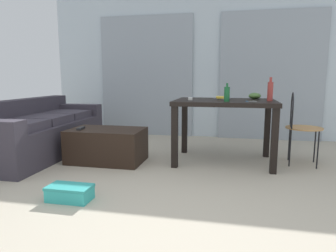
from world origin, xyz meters
name	(u,v)px	position (x,y,z in m)	size (l,w,h in m)	color
ground_plane	(188,172)	(0.00, 1.30, 0.00)	(8.17, 8.17, 0.00)	#B2A893
wall_back	(207,64)	(0.00, 3.41, 1.25)	(5.45, 0.10, 2.50)	silver
curtains	(206,76)	(0.00, 3.32, 1.03)	(3.73, 0.03, 2.07)	#99A3AD
couch	(39,132)	(-2.04, 1.63, 0.30)	(0.85, 2.05, 0.73)	#38333D
coffee_table	(107,145)	(-1.02, 1.50, 0.20)	(0.88, 0.55, 0.40)	black
craft_table	(225,109)	(0.36, 1.79, 0.64)	(1.17, 0.81, 0.75)	black
wire_chair	(298,121)	(1.21, 1.88, 0.52)	(0.41, 0.43, 0.85)	#B7844C
bottle_near	(270,91)	(0.87, 1.77, 0.86)	(0.06, 0.06, 0.27)	#99332D
bottle_far	(227,94)	(0.39, 1.57, 0.84)	(0.06, 0.06, 0.20)	#195B2D
bowl	(255,96)	(0.72, 2.05, 0.79)	(0.15, 0.15, 0.08)	#477033
book_stack	(222,98)	(0.33, 1.90, 0.77)	(0.21, 0.24, 0.03)	#4C4C51
tv_remote_on_table	(190,99)	(-0.04, 1.77, 0.76)	(0.05, 0.18, 0.02)	#B7B7B2
scissors	(250,101)	(0.64, 1.61, 0.75)	(0.12, 0.06, 0.00)	#9EA0A5
tv_remote_primary	(81,128)	(-1.31, 1.42, 0.41)	(0.05, 0.17, 0.02)	#232326
shoebox	(70,193)	(-0.85, 0.33, 0.06)	(0.37, 0.20, 0.13)	#33B2AD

